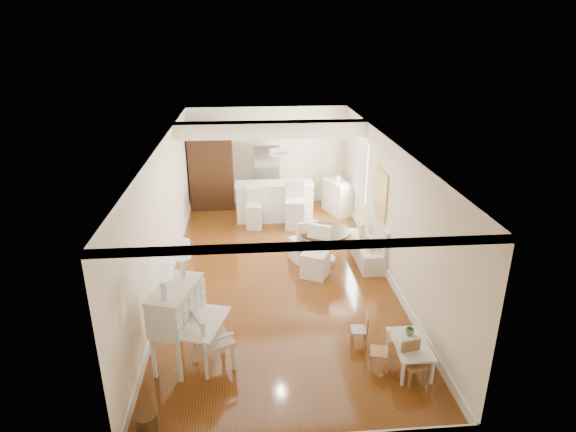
{
  "coord_description": "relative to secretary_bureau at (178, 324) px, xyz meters",
  "views": [
    {
      "loc": [
        -0.56,
        -8.94,
        4.86
      ],
      "look_at": [
        0.23,
        0.3,
        1.19
      ],
      "focal_mm": 30.0,
      "sensor_mm": 36.0,
      "label": 1
    }
  ],
  "objects": [
    {
      "name": "bar_stool_right",
      "position": [
        2.28,
        5.13,
        -0.05
      ],
      "size": [
        0.51,
        0.51,
        1.2
      ],
      "primitive_type": "cube",
      "rotation": [
        0.0,
        0.0,
        -0.07
      ],
      "color": "silver",
      "rests_on": "ground"
    },
    {
      "name": "branch_vase",
      "position": [
        3.56,
        6.11,
        0.36
      ],
      "size": [
        0.2,
        0.2,
        0.19
      ],
      "primitive_type": "imported",
      "rotation": [
        0.0,
        0.0,
        -0.13
      ],
      "color": "white",
      "rests_on": "sideboard"
    },
    {
      "name": "slip_chair_near",
      "position": [
        2.46,
        2.55,
        -0.12
      ],
      "size": [
        0.68,
        0.69,
        1.06
      ],
      "primitive_type": "cube",
      "rotation": [
        0.0,
        0.0,
        -0.47
      ],
      "color": "white",
      "rests_on": "ground"
    },
    {
      "name": "gustavian_armchair",
      "position": [
        0.54,
        -0.19,
        -0.16
      ],
      "size": [
        0.74,
        0.74,
        0.97
      ],
      "primitive_type": "cube",
      "rotation": [
        0.0,
        0.0,
        2.01
      ],
      "color": "silver",
      "rests_on": "ground"
    },
    {
      "name": "pencil_cup",
      "position": [
        3.53,
        -0.25,
        -0.16
      ],
      "size": [
        0.14,
        0.14,
        0.11
      ],
      "primitive_type": "imported",
      "rotation": [
        0.0,
        0.0,
        0.06
      ],
      "color": "#579557",
      "rests_on": "kids_table"
    },
    {
      "name": "kids_chair_a",
      "position": [
        3.03,
        -0.45,
        -0.35
      ],
      "size": [
        0.36,
        0.36,
        0.6
      ],
      "primitive_type": "cube",
      "rotation": [
        0.0,
        0.0,
        -1.83
      ],
      "color": "tan",
      "rests_on": "ground"
    },
    {
      "name": "sideboard",
      "position": [
        3.56,
        6.1,
        -0.19
      ],
      "size": [
        0.75,
        1.05,
        0.92
      ],
      "primitive_type": "cube",
      "rotation": [
        0.0,
        0.0,
        0.38
      ],
      "color": "white",
      "rests_on": "ground"
    },
    {
      "name": "wicker_basket",
      "position": [
        -0.26,
        -1.42,
        -0.52
      ],
      "size": [
        0.34,
        0.34,
        0.27
      ],
      "primitive_type": "cylinder",
      "rotation": [
        0.0,
        0.0,
        0.34
      ],
      "color": "#503219",
      "rests_on": "ground"
    },
    {
      "name": "kids_chair_c",
      "position": [
        3.44,
        -0.78,
        -0.34
      ],
      "size": [
        0.36,
        0.36,
        0.63
      ],
      "primitive_type": "cube",
      "rotation": [
        0.0,
        0.0,
        0.2
      ],
      "color": "#956D44",
      "rests_on": "ground"
    },
    {
      "name": "breakfast_counter",
      "position": [
        1.8,
        5.75,
        -0.14
      ],
      "size": [
        2.05,
        0.65,
        1.03
      ],
      "primitive_type": "cube",
      "color": "white",
      "rests_on": "ground"
    },
    {
      "name": "kids_table",
      "position": [
        3.48,
        -0.47,
        -0.43
      ],
      "size": [
        0.53,
        0.88,
        0.44
      ],
      "primitive_type": "cube",
      "rotation": [
        0.0,
        0.0,
        -0.01
      ],
      "color": "white",
      "rests_on": "ground"
    },
    {
      "name": "banquette",
      "position": [
        3.69,
        3.15,
        -0.16
      ],
      "size": [
        0.52,
        1.6,
        0.98
      ],
      "primitive_type": "cube",
      "color": "silver",
      "rests_on": "ground"
    },
    {
      "name": "pantry_cabinet",
      "position": [
        0.1,
        6.83,
        0.5
      ],
      "size": [
        1.2,
        0.6,
        2.3
      ],
      "primitive_type": "cube",
      "color": "#381E11",
      "rests_on": "ground"
    },
    {
      "name": "room",
      "position": [
        1.74,
        2.98,
        1.33
      ],
      "size": [
        9.0,
        9.04,
        2.82
      ],
      "color": "brown",
      "rests_on": "ground"
    },
    {
      "name": "secretary_bureau",
      "position": [
        0.0,
        0.0,
        0.0
      ],
      "size": [
        1.28,
        1.29,
        1.3
      ],
      "primitive_type": "cube",
      "rotation": [
        0.0,
        0.0,
        -0.3
      ],
      "color": "white",
      "rests_on": "ground"
    },
    {
      "name": "slip_chair_far",
      "position": [
        2.28,
        3.3,
        -0.16
      ],
      "size": [
        0.61,
        0.62,
        0.98
      ],
      "primitive_type": "cube",
      "rotation": [
        0.0,
        0.0,
        -2.77
      ],
      "color": "white",
      "rests_on": "ground"
    },
    {
      "name": "dining_table",
      "position": [
        2.74,
        3.15,
        -0.28
      ],
      "size": [
        1.43,
        1.43,
        0.75
      ],
      "primitive_type": "cylinder",
      "rotation": [
        0.0,
        0.0,
        -0.38
      ],
      "color": "#3F2514",
      "rests_on": "ground"
    },
    {
      "name": "bar_stool_left",
      "position": [
        1.24,
        5.22,
        -0.15
      ],
      "size": [
        0.43,
        0.43,
        1.0
      ],
      "primitive_type": "cube",
      "rotation": [
        0.0,
        0.0,
        -0.07
      ],
      "color": "silver",
      "rests_on": "ground"
    },
    {
      "name": "kids_chair_b",
      "position": [
        2.85,
        0.17,
        -0.38
      ],
      "size": [
        0.29,
        0.29,
        0.54
      ],
      "primitive_type": "cube",
      "rotation": [
        0.0,
        0.0,
        -1.67
      ],
      "color": "tan",
      "rests_on": "ground"
    },
    {
      "name": "fridge",
      "position": [
        2.0,
        6.8,
        0.25
      ],
      "size": [
        0.75,
        0.65,
        1.8
      ],
      "primitive_type": "imported",
      "color": "silver",
      "rests_on": "ground"
    }
  ]
}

